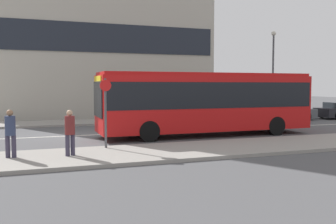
# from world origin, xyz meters

# --- Properties ---
(ground_plane) EXTENTS (120.00, 120.00, 0.00)m
(ground_plane) POSITION_xyz_m (0.00, 0.00, 0.00)
(ground_plane) COLOR #4F4F51
(sidewalk_near) EXTENTS (44.00, 3.50, 0.13)m
(sidewalk_near) POSITION_xyz_m (0.00, -6.25, 0.07)
(sidewalk_near) COLOR gray
(sidewalk_near) RESTS_ON ground_plane
(sidewalk_far) EXTENTS (44.00, 3.50, 0.13)m
(sidewalk_far) POSITION_xyz_m (0.00, 6.25, 0.07)
(sidewalk_far) COLOR gray
(sidewalk_far) RESTS_ON ground_plane
(lane_centerline) EXTENTS (41.80, 0.16, 0.01)m
(lane_centerline) POSITION_xyz_m (0.00, 0.00, 0.00)
(lane_centerline) COLOR silver
(lane_centerline) RESTS_ON ground_plane
(city_bus) EXTENTS (11.00, 2.56, 3.17)m
(city_bus) POSITION_xyz_m (5.99, -2.09, 1.83)
(city_bus) COLOR red
(city_bus) RESTS_ON ground_plane
(parked_car_0) EXTENTS (4.45, 1.76, 1.29)m
(parked_car_0) POSITION_xyz_m (15.01, 3.53, 0.62)
(parked_car_0) COLOR #4C5156
(parked_car_0) RESTS_ON ground_plane
(pedestrian_near_stop) EXTENTS (0.34, 0.34, 1.61)m
(pedestrian_near_stop) POSITION_xyz_m (-3.03, -5.89, 1.04)
(pedestrian_near_stop) COLOR #383347
(pedestrian_near_stop) RESTS_ON sidewalk_near
(pedestrian_down_pavement) EXTENTS (0.34, 0.34, 1.58)m
(pedestrian_down_pavement) POSITION_xyz_m (-1.13, -6.20, 1.02)
(pedestrian_down_pavement) COLOR #383347
(pedestrian_down_pavement) RESTS_ON sidewalk_near
(bus_stop_sign) EXTENTS (0.44, 0.12, 2.69)m
(bus_stop_sign) POSITION_xyz_m (0.32, -4.99, 1.70)
(bus_stop_sign) COLOR #4C4C51
(bus_stop_sign) RESTS_ON sidewalk_near
(street_lamp) EXTENTS (0.36, 0.36, 6.60)m
(street_lamp) POSITION_xyz_m (15.22, 5.34, 4.18)
(street_lamp) COLOR #4C4C51
(street_lamp) RESTS_ON sidewalk_far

